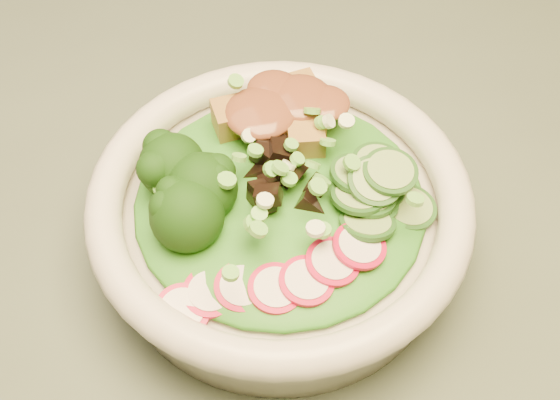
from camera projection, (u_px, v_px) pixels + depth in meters
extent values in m
cylinder|color=black|center=(442.00, 162.00, 1.08)|extent=(0.06, 0.06, 0.72)
cylinder|color=silver|center=(280.00, 228.00, 0.50)|extent=(0.21, 0.21, 0.05)
torus|color=silver|center=(280.00, 200.00, 0.48)|extent=(0.24, 0.24, 0.02)
ellipsoid|color=#246214|center=(280.00, 199.00, 0.48)|extent=(0.18, 0.18, 0.02)
ellipsoid|color=brown|center=(279.00, 109.00, 0.50)|extent=(0.06, 0.05, 0.01)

